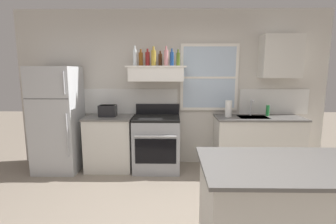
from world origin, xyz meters
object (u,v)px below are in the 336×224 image
object	(u,v)px
bottle_clear_tall	(135,57)
bottle_blue_liqueur	(172,59)
bottle_amber_wine	(141,59)
paper_towel_roll	(229,109)
bottle_rose_pink	(166,58)
stove_range	(157,143)
toaster	(108,110)
bottle_olive_oil_square	(178,59)
kitchen_island	(282,214)
dish_soap_bottle	(268,110)
refrigerator	(58,119)
bottle_brown_stout	(160,60)
bottle_red_label_wine	(148,59)
bottle_champagne_gold_foil	(154,58)

from	to	relation	value
bottle_clear_tall	bottle_blue_liqueur	bearing A→B (deg)	0.46
bottle_amber_wine	paper_towel_roll	size ratio (longest dim) A/B	1.01
bottle_rose_pink	paper_towel_roll	size ratio (longest dim) A/B	1.16
stove_range	paper_towel_roll	world-z (taller)	paper_towel_roll
toaster	bottle_clear_tall	distance (m)	0.99
stove_range	bottle_clear_tall	world-z (taller)	bottle_clear_tall
bottle_clear_tall	bottle_olive_oil_square	distance (m)	0.72
toaster	stove_range	xyz separation A→B (m)	(0.82, -0.04, -0.54)
bottle_amber_wine	kitchen_island	distance (m)	3.02
bottle_amber_wine	toaster	bearing A→B (deg)	-171.76
toaster	bottle_rose_pink	bearing A→B (deg)	0.25
bottle_amber_wine	bottle_rose_pink	bearing A→B (deg)	-10.37
bottle_amber_wine	bottle_olive_oil_square	world-z (taller)	bottle_amber_wine
bottle_amber_wine	dish_soap_bottle	size ratio (longest dim) A/B	1.51
stove_range	bottle_clear_tall	distance (m)	1.47
refrigerator	bottle_olive_oil_square	size ratio (longest dim) A/B	6.66
paper_towel_roll	toaster	bearing A→B (deg)	-179.98
bottle_rose_pink	bottle_olive_oil_square	xyz separation A→B (m)	(0.19, -0.00, -0.02)
refrigerator	bottle_clear_tall	xyz separation A→B (m)	(1.29, 0.15, 1.02)
bottle_amber_wine	bottle_clear_tall	bearing A→B (deg)	176.59
bottle_clear_tall	bottle_brown_stout	distance (m)	0.42
refrigerator	bottle_brown_stout	distance (m)	1.98
bottle_olive_oil_square	paper_towel_roll	distance (m)	1.17
bottle_red_label_wine	bottle_champagne_gold_foil	size ratio (longest dim) A/B	0.89
dish_soap_bottle	bottle_olive_oil_square	bearing A→B (deg)	-176.30
toaster	bottle_champagne_gold_foil	bearing A→B (deg)	4.09
stove_range	bottle_champagne_gold_foil	distance (m)	1.42
bottle_red_label_wine	bottle_champagne_gold_foil	distance (m)	0.11
toaster	stove_range	size ratio (longest dim) A/B	0.27
refrigerator	bottle_champagne_gold_foil	distance (m)	1.90
toaster	bottle_clear_tall	world-z (taller)	bottle_clear_tall
bottle_clear_tall	bottle_champagne_gold_foil	xyz separation A→B (m)	(0.31, -0.03, -0.01)
bottle_brown_stout	bottle_olive_oil_square	bearing A→B (deg)	-17.16
toaster	dish_soap_bottle	bearing A→B (deg)	2.13
toaster	paper_towel_roll	distance (m)	2.02
bottle_amber_wine	bottle_champagne_gold_foil	world-z (taller)	bottle_champagne_gold_foil
bottle_blue_liqueur	kitchen_island	size ratio (longest dim) A/B	0.20
bottle_brown_stout	kitchen_island	world-z (taller)	bottle_brown_stout
stove_range	kitchen_island	size ratio (longest dim) A/B	0.78
bottle_blue_liqueur	paper_towel_roll	xyz separation A→B (m)	(0.95, -0.09, -0.82)
bottle_clear_tall	bottle_amber_wine	xyz separation A→B (m)	(0.10, -0.01, -0.02)
bottle_brown_stout	toaster	bearing A→B (deg)	-174.03
refrigerator	bottle_red_label_wine	distance (m)	1.80
bottle_champagne_gold_foil	bottle_brown_stout	bearing A→B (deg)	18.99
bottle_blue_liqueur	bottle_olive_oil_square	world-z (taller)	bottle_blue_liqueur
kitchen_island	bottle_red_label_wine	bearing A→B (deg)	121.09
bottle_brown_stout	bottle_olive_oil_square	distance (m)	0.31
stove_range	bottle_rose_pink	distance (m)	1.42
bottle_blue_liqueur	dish_soap_bottle	world-z (taller)	bottle_blue_liqueur
refrigerator	stove_range	size ratio (longest dim) A/B	1.59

